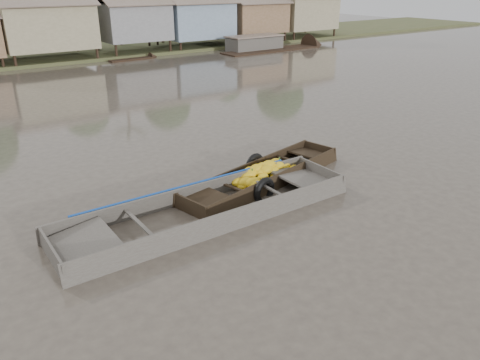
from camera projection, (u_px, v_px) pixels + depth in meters
ground at (253, 212)px, 12.97m from camera, size 120.00×120.00×0.00m
riverbank at (43, 17)px, 37.16m from camera, size 120.00×12.47×10.22m
banana_boat at (262, 176)px, 14.76m from camera, size 6.52×2.80×0.90m
viewer_boat at (209, 213)px, 12.74m from camera, size 8.45×2.30×0.68m
distant_boats at (195, 54)px, 38.20m from camera, size 45.99×4.05×1.38m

